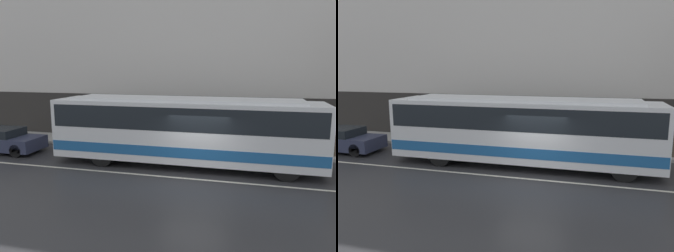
# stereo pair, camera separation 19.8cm
# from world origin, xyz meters

# --- Properties ---
(ground_plane) EXTENTS (60.00, 60.00, 0.00)m
(ground_plane) POSITION_xyz_m (0.00, 0.00, 0.00)
(ground_plane) COLOR #2D2D30
(sidewalk) EXTENTS (60.00, 2.32, 0.15)m
(sidewalk) POSITION_xyz_m (0.00, 5.16, 0.07)
(sidewalk) COLOR #A09E99
(sidewalk) RESTS_ON ground_plane
(building_facade) EXTENTS (60.00, 0.35, 11.87)m
(building_facade) POSITION_xyz_m (0.00, 6.46, 5.73)
(building_facade) COLOR silver
(building_facade) RESTS_ON ground_plane
(lane_stripe) EXTENTS (54.00, 0.14, 0.01)m
(lane_stripe) POSITION_xyz_m (0.00, 0.00, 0.00)
(lane_stripe) COLOR beige
(lane_stripe) RESTS_ON ground_plane
(transit_bus) EXTENTS (11.94, 2.53, 3.09)m
(transit_bus) POSITION_xyz_m (-0.85, 1.81, 1.74)
(transit_bus) COLOR white
(transit_bus) RESTS_ON ground_plane
(sedan_dark_behind) EXTENTS (4.22, 1.85, 1.26)m
(sedan_dark_behind) POSITION_xyz_m (-10.72, 1.81, 0.61)
(sedan_dark_behind) COLOR #2D334C
(sedan_dark_behind) RESTS_ON ground_plane
(pedestrian_waiting) EXTENTS (0.36, 0.36, 1.62)m
(pedestrian_waiting) POSITION_xyz_m (-4.90, 5.21, 0.90)
(pedestrian_waiting) COLOR #333338
(pedestrian_waiting) RESTS_ON sidewalk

